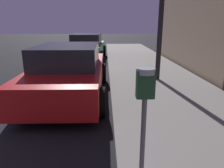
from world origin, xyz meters
TOP-DOWN VIEW (x-y plane):
  - parking_meter at (4.27, 0.51)m, footprint 0.19×0.19m
  - car_red at (2.85, 4.09)m, footprint 2.06×4.47m
  - car_green at (2.85, 10.25)m, footprint 2.13×4.32m

SIDE VIEW (x-z plane):
  - car_green at x=2.85m, z-range -0.01..1.42m
  - car_red at x=2.85m, z-range -0.01..1.42m
  - parking_meter at x=4.27m, z-range 0.51..1.91m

